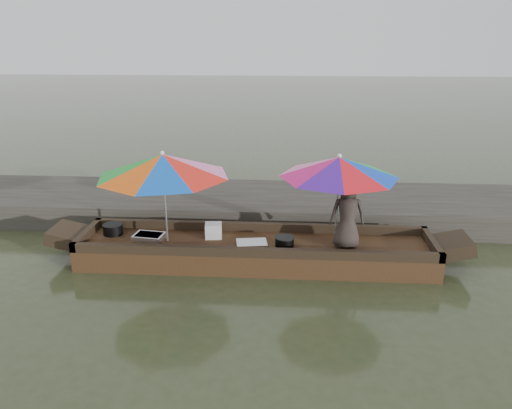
# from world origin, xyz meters

# --- Properties ---
(water) EXTENTS (80.00, 80.00, 0.00)m
(water) POSITION_xyz_m (0.00, 0.00, 0.00)
(water) COLOR #2E381F
(water) RESTS_ON ground
(dock) EXTENTS (22.00, 2.20, 0.50)m
(dock) POSITION_xyz_m (0.00, 2.20, 0.25)
(dock) COLOR #2D2B26
(dock) RESTS_ON ground
(boat_hull) EXTENTS (5.89, 1.20, 0.35)m
(boat_hull) POSITION_xyz_m (0.00, 0.00, 0.17)
(boat_hull) COLOR black
(boat_hull) RESTS_ON water
(cooking_pot) EXTENTS (0.34, 0.34, 0.18)m
(cooking_pot) POSITION_xyz_m (-2.52, 0.23, 0.44)
(cooking_pot) COLOR black
(cooking_pot) RESTS_ON boat_hull
(tray_crayfish) EXTENTS (0.54, 0.41, 0.09)m
(tray_crayfish) POSITION_xyz_m (-1.83, 0.04, 0.39)
(tray_crayfish) COLOR silver
(tray_crayfish) RESTS_ON boat_hull
(tray_scallop) EXTENTS (0.55, 0.42, 0.06)m
(tray_scallop) POSITION_xyz_m (-0.06, -0.10, 0.38)
(tray_scallop) COLOR silver
(tray_scallop) RESTS_ON boat_hull
(charcoal_grill) EXTENTS (0.31, 0.31, 0.15)m
(charcoal_grill) POSITION_xyz_m (0.49, -0.08, 0.42)
(charcoal_grill) COLOR black
(charcoal_grill) RESTS_ON boat_hull
(supply_bag) EXTENTS (0.30, 0.25, 0.26)m
(supply_bag) POSITION_xyz_m (-0.74, 0.19, 0.48)
(supply_bag) COLOR silver
(supply_bag) RESTS_ON boat_hull
(vendor) EXTENTS (0.57, 0.38, 1.16)m
(vendor) POSITION_xyz_m (1.49, -0.04, 0.93)
(vendor) COLOR #332A26
(vendor) RESTS_ON boat_hull
(umbrella_bow) EXTENTS (2.47, 2.47, 1.55)m
(umbrella_bow) POSITION_xyz_m (-1.50, 0.00, 1.12)
(umbrella_bow) COLOR pink
(umbrella_bow) RESTS_ON boat_hull
(umbrella_stern) EXTENTS (1.91, 1.91, 1.55)m
(umbrella_stern) POSITION_xyz_m (1.32, 0.00, 1.12)
(umbrella_stern) COLOR green
(umbrella_stern) RESTS_ON boat_hull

